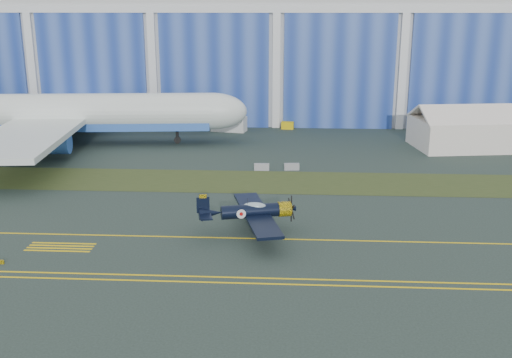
# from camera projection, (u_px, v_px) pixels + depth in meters

# --- Properties ---
(ground) EXTENTS (260.00, 260.00, 0.00)m
(ground) POSITION_uv_depth(u_px,v_px,m) (263.00, 220.00, 60.94)
(ground) COLOR #2B3934
(ground) RESTS_ON ground
(grass_median) EXTENTS (260.00, 10.00, 0.02)m
(grass_median) POSITION_uv_depth(u_px,v_px,m) (268.00, 182.00, 74.37)
(grass_median) COLOR #475128
(grass_median) RESTS_ON ground
(hangar) EXTENTS (220.00, 45.70, 30.00)m
(hangar) POSITION_uv_depth(u_px,v_px,m) (279.00, 37.00, 125.68)
(hangar) COLOR silver
(hangar) RESTS_ON ground
(taxiway_centreline) EXTENTS (200.00, 0.20, 0.02)m
(taxiway_centreline) POSITION_uv_depth(u_px,v_px,m) (261.00, 239.00, 56.14)
(taxiway_centreline) COLOR yellow
(taxiway_centreline) RESTS_ON ground
(edge_line_near) EXTENTS (80.00, 0.20, 0.02)m
(edge_line_near) POSITION_uv_depth(u_px,v_px,m) (254.00, 283.00, 47.03)
(edge_line_near) COLOR yellow
(edge_line_near) RESTS_ON ground
(edge_line_far) EXTENTS (80.00, 0.20, 0.02)m
(edge_line_far) POSITION_uv_depth(u_px,v_px,m) (255.00, 278.00, 47.99)
(edge_line_far) COLOR yellow
(edge_line_far) RESTS_ON ground
(hold_short_ladder) EXTENTS (6.00, 2.40, 0.02)m
(hold_short_ladder) POSITION_uv_depth(u_px,v_px,m) (61.00, 247.00, 54.18)
(hold_short_ladder) COLOR yellow
(hold_short_ladder) RESTS_ON ground
(warbird) EXTENTS (13.48, 15.07, 3.81)m
(warbird) POSITION_uv_depth(u_px,v_px,m) (251.00, 211.00, 56.97)
(warbird) COLOR black
(warbird) RESTS_ON ground
(jetliner) EXTENTS (70.51, 61.66, 22.75)m
(jetliner) POSITION_uv_depth(u_px,v_px,m) (57.00, 72.00, 91.72)
(jetliner) COLOR silver
(jetliner) RESTS_ON ground
(tent) EXTENTS (16.02, 12.71, 6.80)m
(tent) POSITION_uv_depth(u_px,v_px,m) (464.00, 126.00, 91.61)
(tent) COLOR white
(tent) RESTS_ON ground
(shipping_container) EXTENTS (6.36, 3.61, 2.60)m
(shipping_container) POSITION_uv_depth(u_px,v_px,m) (229.00, 124.00, 104.55)
(shipping_container) COLOR silver
(shipping_container) RESTS_ON ground
(tug) EXTENTS (2.26, 1.53, 1.25)m
(tug) POSITION_uv_depth(u_px,v_px,m) (288.00, 125.00, 106.67)
(tug) COLOR #DBBA0C
(tug) RESTS_ON ground
(barrier_a) EXTENTS (2.01, 0.64, 0.90)m
(barrier_a) POSITION_uv_depth(u_px,v_px,m) (262.00, 167.00, 79.61)
(barrier_a) COLOR #94939B
(barrier_a) RESTS_ON ground
(barrier_b) EXTENTS (2.05, 0.81, 0.90)m
(barrier_b) POSITION_uv_depth(u_px,v_px,m) (292.00, 167.00, 79.73)
(barrier_b) COLOR gray
(barrier_b) RESTS_ON ground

